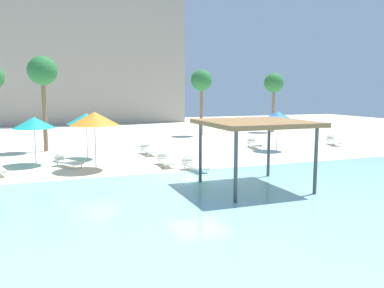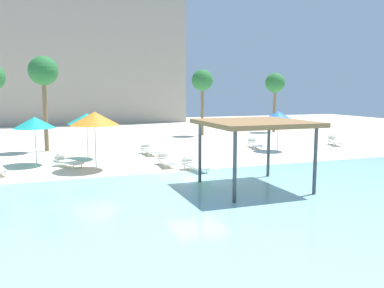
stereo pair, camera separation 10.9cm
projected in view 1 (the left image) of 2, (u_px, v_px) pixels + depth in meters
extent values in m
plane|color=beige|center=(199.00, 178.00, 18.07)|extent=(80.00, 80.00, 0.00)
cube|color=#8CC6CC|center=(255.00, 209.00, 13.19)|extent=(44.00, 13.50, 0.04)
cylinder|color=#42474C|center=(200.00, 153.00, 16.90)|extent=(0.14, 0.14, 2.61)
cylinder|color=#42474C|center=(269.00, 149.00, 18.07)|extent=(0.14, 0.14, 2.61)
cylinder|color=#42474C|center=(236.00, 167.00, 13.76)|extent=(0.14, 0.14, 2.61)
cylinder|color=#42474C|center=(316.00, 161.00, 14.93)|extent=(0.14, 0.14, 2.61)
cube|color=olive|center=(255.00, 123.00, 15.73)|extent=(4.08, 4.08, 0.18)
cylinder|color=silver|center=(95.00, 147.00, 19.88)|extent=(0.06, 0.06, 2.26)
cone|color=orange|center=(94.00, 118.00, 19.69)|extent=(2.45, 2.45, 0.67)
cylinder|color=silver|center=(277.00, 135.00, 26.27)|extent=(0.06, 0.06, 2.10)
cone|color=blue|center=(278.00, 115.00, 26.09)|extent=(1.93, 1.93, 0.53)
cylinder|color=silver|center=(87.00, 141.00, 23.00)|extent=(0.06, 0.06, 2.07)
cone|color=teal|center=(86.00, 119.00, 22.82)|extent=(2.24, 2.24, 0.62)
cylinder|color=silver|center=(35.00, 147.00, 21.08)|extent=(0.06, 0.06, 2.00)
cone|color=teal|center=(34.00, 123.00, 20.91)|extent=(2.19, 2.19, 0.60)
cylinder|color=white|center=(340.00, 145.00, 28.30)|extent=(0.05, 0.05, 0.22)
cylinder|color=white|center=(333.00, 145.00, 28.33)|extent=(0.05, 0.05, 0.22)
cylinder|color=white|center=(334.00, 142.00, 29.72)|extent=(0.05, 0.05, 0.22)
cylinder|color=white|center=(328.00, 142.00, 29.75)|extent=(0.05, 0.05, 0.22)
cube|color=white|center=(334.00, 142.00, 29.01)|extent=(1.28, 1.89, 0.10)
cube|color=white|center=(331.00, 137.00, 29.70)|extent=(0.75, 0.71, 0.40)
cylinder|color=white|center=(81.00, 166.00, 20.32)|extent=(0.05, 0.05, 0.22)
cylinder|color=white|center=(73.00, 167.00, 19.95)|extent=(0.05, 0.05, 0.22)
cylinder|color=white|center=(65.00, 163.00, 21.22)|extent=(0.05, 0.05, 0.22)
cylinder|color=white|center=(57.00, 164.00, 20.85)|extent=(0.05, 0.05, 0.22)
cube|color=white|center=(69.00, 162.00, 20.56)|extent=(1.43, 1.85, 0.10)
cube|color=white|center=(61.00, 156.00, 20.99)|extent=(0.78, 0.74, 0.40)
cylinder|color=white|center=(5.00, 175.00, 18.26)|extent=(0.05, 0.05, 0.22)
cylinder|color=white|center=(207.00, 172.00, 18.94)|extent=(0.05, 0.05, 0.22)
cylinder|color=white|center=(198.00, 172.00, 18.72)|extent=(0.05, 0.05, 0.22)
cylinder|color=white|center=(193.00, 167.00, 20.20)|extent=(0.05, 0.05, 0.22)
cylinder|color=white|center=(185.00, 167.00, 19.98)|extent=(0.05, 0.05, 0.22)
cube|color=white|center=(195.00, 166.00, 19.44)|extent=(0.83, 1.86, 0.10)
cube|color=white|center=(188.00, 158.00, 20.05)|extent=(0.66, 0.58, 0.40)
cylinder|color=white|center=(156.00, 155.00, 24.04)|extent=(0.05, 0.05, 0.22)
cylinder|color=white|center=(149.00, 155.00, 23.84)|extent=(0.05, 0.05, 0.22)
cylinder|color=white|center=(149.00, 151.00, 25.34)|extent=(0.05, 0.05, 0.22)
cylinder|color=white|center=(142.00, 152.00, 25.15)|extent=(0.05, 0.05, 0.22)
cube|color=white|center=(149.00, 151.00, 24.57)|extent=(0.71, 1.83, 0.10)
cube|color=white|center=(145.00, 145.00, 25.21)|extent=(0.63, 0.54, 0.40)
cylinder|color=white|center=(261.00, 148.00, 26.86)|extent=(0.05, 0.05, 0.22)
cylinder|color=white|center=(254.00, 148.00, 26.81)|extent=(0.05, 0.05, 0.22)
cylinder|color=white|center=(255.00, 145.00, 28.28)|extent=(0.05, 0.05, 0.22)
cylinder|color=white|center=(249.00, 145.00, 28.23)|extent=(0.05, 0.05, 0.22)
cube|color=white|center=(254.00, 144.00, 27.52)|extent=(1.02, 1.89, 0.10)
cube|color=white|center=(252.00, 139.00, 28.22)|extent=(0.71, 0.64, 0.40)
cylinder|color=white|center=(174.00, 166.00, 20.23)|extent=(0.05, 0.05, 0.22)
cylinder|color=white|center=(165.00, 167.00, 20.10)|extent=(0.05, 0.05, 0.22)
cylinder|color=white|center=(167.00, 162.00, 21.60)|extent=(0.05, 0.05, 0.22)
cylinder|color=white|center=(159.00, 162.00, 21.46)|extent=(0.05, 0.05, 0.22)
cube|color=white|center=(166.00, 161.00, 20.83)|extent=(0.71, 1.83, 0.10)
cube|color=white|center=(163.00, 154.00, 21.49)|extent=(0.63, 0.54, 0.40)
cylinder|color=brown|center=(273.00, 109.00, 38.41)|extent=(0.28, 0.28, 4.42)
sphere|color=#286B33|center=(274.00, 83.00, 38.07)|extent=(1.90, 1.90, 1.90)
cylinder|color=brown|center=(45.00, 114.00, 25.78)|extent=(0.28, 0.28, 4.93)
sphere|color=#286B33|center=(42.00, 71.00, 25.41)|extent=(1.90, 1.90, 1.90)
cylinder|color=brown|center=(201.00, 110.00, 35.26)|extent=(0.28, 0.28, 4.58)
sphere|color=#286B33|center=(201.00, 80.00, 34.90)|extent=(1.90, 1.90, 1.90)
cube|color=#9E9384|center=(88.00, 43.00, 49.95)|extent=(22.62, 9.68, 19.98)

